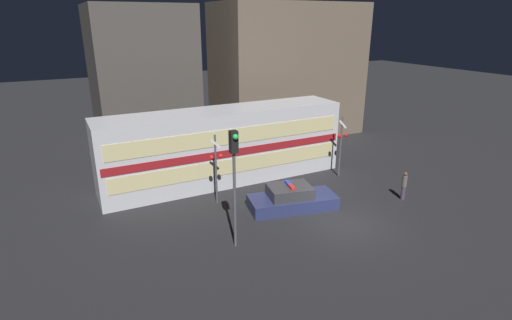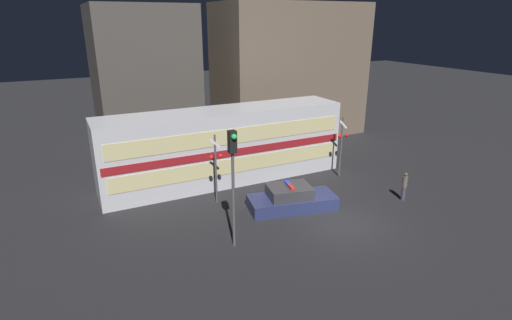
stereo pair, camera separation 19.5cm
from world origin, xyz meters
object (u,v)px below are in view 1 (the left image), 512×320
at_px(train, 224,146).
at_px(police_car, 292,199).
at_px(traffic_light_corner, 234,166).
at_px(crossing_signal_near, 341,142).
at_px(pedestrian, 404,185).

bearing_deg(train, police_car, -72.78).
relative_size(police_car, traffic_light_corner, 0.93).
distance_m(police_car, crossing_signal_near, 5.79).
height_order(crossing_signal_near, traffic_light_corner, traffic_light_corner).
distance_m(police_car, traffic_light_corner, 5.56).
relative_size(train, police_car, 3.04).
height_order(pedestrian, traffic_light_corner, traffic_light_corner).
distance_m(pedestrian, traffic_light_corner, 10.39).
xyz_separation_m(police_car, crossing_signal_near, (4.97, 2.42, 1.71)).
bearing_deg(traffic_light_corner, pedestrian, 1.07).
xyz_separation_m(police_car, pedestrian, (5.90, -1.85, 0.31)).
relative_size(train, pedestrian, 9.18).
bearing_deg(police_car, train, 118.99).
height_order(train, traffic_light_corner, traffic_light_corner).
xyz_separation_m(pedestrian, traffic_light_corner, (-9.99, -0.19, 2.85)).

